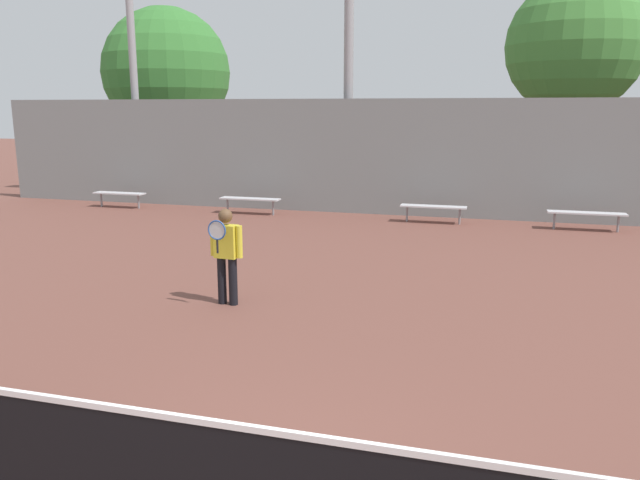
{
  "coord_description": "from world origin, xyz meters",
  "views": [
    {
      "loc": [
        1.69,
        -3.66,
        3.12
      ],
      "look_at": [
        -1.21,
        6.43,
        0.89
      ],
      "focal_mm": 35.0,
      "sensor_mm": 36.0,
      "label": 1
    }
  ],
  "objects_px": {
    "tree_dark_dense": "(575,47)",
    "light_pole_near_left": "(131,31)",
    "bench_by_gate": "(433,207)",
    "light_pole_center_back": "(349,10)",
    "tree_green_broad": "(167,73)",
    "bench_courtside_near": "(119,194)",
    "bench_courtside_far": "(587,214)",
    "bench_adjacent_court": "(250,200)",
    "tennis_player": "(226,251)"
  },
  "relations": [
    {
      "from": "bench_by_gate",
      "to": "tree_dark_dense",
      "type": "relative_size",
      "value": 0.24
    },
    {
      "from": "bench_courtside_far",
      "to": "tree_green_broad",
      "type": "bearing_deg",
      "value": 158.67
    },
    {
      "from": "light_pole_center_back",
      "to": "tree_dark_dense",
      "type": "height_order",
      "value": "light_pole_center_back"
    },
    {
      "from": "light_pole_center_back",
      "to": "tree_green_broad",
      "type": "height_order",
      "value": "light_pole_center_back"
    },
    {
      "from": "tennis_player",
      "to": "tree_dark_dense",
      "type": "height_order",
      "value": "tree_dark_dense"
    },
    {
      "from": "bench_courtside_near",
      "to": "tree_dark_dense",
      "type": "bearing_deg",
      "value": 22.63
    },
    {
      "from": "bench_courtside_far",
      "to": "tree_green_broad",
      "type": "relative_size",
      "value": 0.27
    },
    {
      "from": "bench_courtside_near",
      "to": "tree_green_broad",
      "type": "bearing_deg",
      "value": 103.88
    },
    {
      "from": "tree_dark_dense",
      "to": "tennis_player",
      "type": "bearing_deg",
      "value": -114.18
    },
    {
      "from": "bench_by_gate",
      "to": "light_pole_center_back",
      "type": "height_order",
      "value": "light_pole_center_back"
    },
    {
      "from": "light_pole_center_back",
      "to": "tennis_player",
      "type": "bearing_deg",
      "value": -87.58
    },
    {
      "from": "tree_green_broad",
      "to": "tree_dark_dense",
      "type": "distance_m",
      "value": 15.22
    },
    {
      "from": "bench_courtside_near",
      "to": "bench_adjacent_court",
      "type": "distance_m",
      "value": 4.46
    },
    {
      "from": "tennis_player",
      "to": "tree_green_broad",
      "type": "relative_size",
      "value": 0.22
    },
    {
      "from": "tree_dark_dense",
      "to": "tree_green_broad",
      "type": "bearing_deg",
      "value": 179.11
    },
    {
      "from": "tennis_player",
      "to": "tree_green_broad",
      "type": "xyz_separation_m",
      "value": [
        -8.93,
        14.22,
        3.61
      ]
    },
    {
      "from": "bench_courtside_far",
      "to": "light_pole_near_left",
      "type": "relative_size",
      "value": 0.2
    },
    {
      "from": "bench_by_gate",
      "to": "tree_green_broad",
      "type": "distance_m",
      "value": 13.46
    },
    {
      "from": "bench_adjacent_court",
      "to": "tree_green_broad",
      "type": "xyz_separation_m",
      "value": [
        -5.94,
        5.96,
        4.06
      ]
    },
    {
      "from": "bench_courtside_near",
      "to": "light_pole_center_back",
      "type": "xyz_separation_m",
      "value": [
        7.04,
        1.75,
        5.52
      ]
    },
    {
      "from": "bench_courtside_far",
      "to": "bench_adjacent_court",
      "type": "relative_size",
      "value": 1.05
    },
    {
      "from": "bench_courtside_far",
      "to": "light_pole_center_back",
      "type": "height_order",
      "value": "light_pole_center_back"
    },
    {
      "from": "bench_courtside_far",
      "to": "bench_adjacent_court",
      "type": "bearing_deg",
      "value": 180.0
    },
    {
      "from": "bench_courtside_near",
      "to": "tree_dark_dense",
      "type": "xyz_separation_m",
      "value": [
        13.74,
        5.73,
        4.65
      ]
    },
    {
      "from": "tree_dark_dense",
      "to": "light_pole_near_left",
      "type": "bearing_deg",
      "value": -164.6
    },
    {
      "from": "bench_by_gate",
      "to": "tennis_player",
      "type": "bearing_deg",
      "value": -106.38
    },
    {
      "from": "bench_adjacent_court",
      "to": "tree_green_broad",
      "type": "relative_size",
      "value": 0.26
    },
    {
      "from": "tree_green_broad",
      "to": "tree_dark_dense",
      "type": "bearing_deg",
      "value": -0.89
    },
    {
      "from": "tree_green_broad",
      "to": "tree_dark_dense",
      "type": "height_order",
      "value": "tree_dark_dense"
    },
    {
      "from": "bench_adjacent_court",
      "to": "bench_by_gate",
      "type": "bearing_deg",
      "value": -0.0
    },
    {
      "from": "bench_courtside_far",
      "to": "tennis_player",
      "type": "bearing_deg",
      "value": -127.52
    },
    {
      "from": "tennis_player",
      "to": "bench_courtside_far",
      "type": "distance_m",
      "value": 10.42
    },
    {
      "from": "bench_courtside_near",
      "to": "light_pole_near_left",
      "type": "bearing_deg",
      "value": 101.62
    },
    {
      "from": "bench_courtside_far",
      "to": "light_pole_near_left",
      "type": "height_order",
      "value": "light_pole_near_left"
    },
    {
      "from": "bench_by_gate",
      "to": "light_pole_center_back",
      "type": "xyz_separation_m",
      "value": [
        -2.85,
        1.75,
        5.52
      ]
    },
    {
      "from": "tennis_player",
      "to": "light_pole_near_left",
      "type": "height_order",
      "value": "light_pole_near_left"
    },
    {
      "from": "bench_courtside_near",
      "to": "tree_green_broad",
      "type": "xyz_separation_m",
      "value": [
        -1.47,
        5.96,
        4.06
      ]
    },
    {
      "from": "bench_courtside_far",
      "to": "bench_by_gate",
      "type": "bearing_deg",
      "value": 180.0
    },
    {
      "from": "bench_adjacent_court",
      "to": "bench_by_gate",
      "type": "distance_m",
      "value": 5.42
    },
    {
      "from": "light_pole_center_back",
      "to": "tree_dark_dense",
      "type": "relative_size",
      "value": 1.44
    },
    {
      "from": "bench_by_gate",
      "to": "tree_dark_dense",
      "type": "bearing_deg",
      "value": 56.08
    },
    {
      "from": "bench_courtside_near",
      "to": "bench_courtside_far",
      "type": "bearing_deg",
      "value": -0.0
    },
    {
      "from": "bench_courtside_far",
      "to": "light_pole_center_back",
      "type": "bearing_deg",
      "value": 165.52
    },
    {
      "from": "bench_adjacent_court",
      "to": "bench_by_gate",
      "type": "height_order",
      "value": "same"
    },
    {
      "from": "bench_by_gate",
      "to": "bench_adjacent_court",
      "type": "bearing_deg",
      "value": 180.0
    },
    {
      "from": "tennis_player",
      "to": "tree_green_broad",
      "type": "height_order",
      "value": "tree_green_broad"
    },
    {
      "from": "light_pole_center_back",
      "to": "tree_dark_dense",
      "type": "bearing_deg",
      "value": 30.71
    },
    {
      "from": "bench_courtside_near",
      "to": "light_pole_near_left",
      "type": "xyz_separation_m",
      "value": [
        -0.38,
        1.84,
        5.16
      ]
    },
    {
      "from": "bench_courtside_far",
      "to": "bench_adjacent_court",
      "type": "distance_m",
      "value": 9.34
    },
    {
      "from": "tree_dark_dense",
      "to": "bench_courtside_far",
      "type": "bearing_deg",
      "value": -89.36
    }
  ]
}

